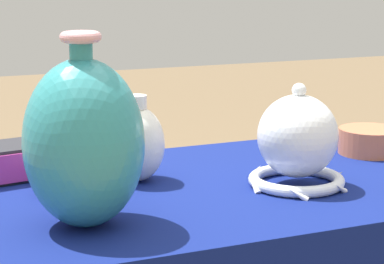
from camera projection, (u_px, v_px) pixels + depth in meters
The scene contains 7 objects.
display_table at pixel (196, 234), 1.43m from camera, with size 1.18×0.62×0.74m.
vase_tall_bulbous at pixel (84, 142), 1.18m from camera, with size 0.19×0.19×0.31m.
vase_dome_bell at pixel (297, 143), 1.42m from camera, with size 0.20×0.19×0.20m.
mosaic_tile_box at pixel (6, 162), 1.47m from camera, with size 0.17×0.14×0.07m.
pot_squat_terracotta at pixel (370, 141), 1.68m from camera, with size 0.14×0.14×0.06m, color #BC6642.
jar_round_ivory at pixel (137, 143), 1.45m from camera, with size 0.11×0.11×0.17m.
bowl_shallow_slate at pixel (72, 177), 1.38m from camera, with size 0.12×0.12×0.06m, color slate.
Camera 1 is at (-0.54, -1.26, 1.14)m, focal length 70.00 mm.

